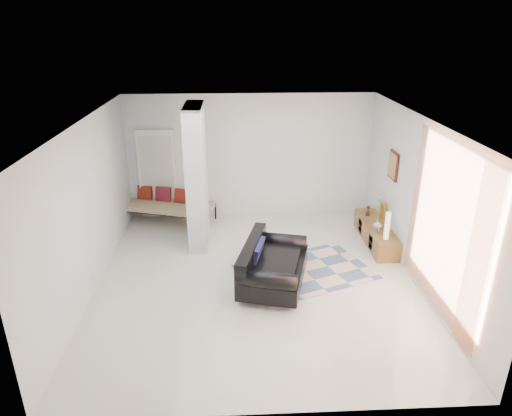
{
  "coord_description": "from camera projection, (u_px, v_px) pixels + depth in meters",
  "views": [
    {
      "loc": [
        -0.36,
        -6.98,
        4.23
      ],
      "look_at": [
        0.02,
        0.6,
        1.12
      ],
      "focal_mm": 32.0,
      "sensor_mm": 36.0,
      "label": 1
    }
  ],
  "objects": [
    {
      "name": "ceiling",
      "position": [
        257.0,
        122.0,
        7.01
      ],
      "size": [
        6.0,
        6.0,
        0.0
      ],
      "primitive_type": "plane",
      "rotation": [
        3.14,
        0.0,
        0.0
      ],
      "color": "white",
      "rests_on": "wall_back"
    },
    {
      "name": "wall_art",
      "position": [
        393.0,
        166.0,
        8.81
      ],
      "size": [
        0.04,
        0.45,
        0.55
      ],
      "primitive_type": "cube",
      "color": "#38190F",
      "rests_on": "wall_right"
    },
    {
      "name": "vase",
      "position": [
        377.0,
        224.0,
        9.07
      ],
      "size": [
        0.17,
        0.17,
        0.17
      ],
      "primitive_type": "imported",
      "rotation": [
        0.0,
        0.0,
        0.01
      ],
      "color": "silver",
      "rests_on": "media_console"
    },
    {
      "name": "daybed",
      "position": [
        168.0,
        205.0,
        10.26
      ],
      "size": [
        2.14,
        1.38,
        0.77
      ],
      "rotation": [
        0.0,
        0.0,
        -0.3
      ],
      "color": "black",
      "rests_on": "floor"
    },
    {
      "name": "loveseat",
      "position": [
        270.0,
        265.0,
        7.82
      ],
      "size": [
        1.38,
        1.88,
        0.76
      ],
      "rotation": [
        0.0,
        0.0,
        -0.25
      ],
      "color": "silver",
      "rests_on": "floor"
    },
    {
      "name": "curtain",
      "position": [
        445.0,
        229.0,
        6.59
      ],
      "size": [
        0.0,
        2.55,
        2.55
      ],
      "primitive_type": "plane",
      "rotation": [
        1.57,
        0.0,
        1.57
      ],
      "color": "#D26637",
      "rests_on": "wall_right"
    },
    {
      "name": "cylinder_lamp",
      "position": [
        387.0,
        226.0,
        8.57
      ],
      "size": [
        0.1,
        0.1,
        0.54
      ],
      "primitive_type": "cylinder",
      "color": "white",
      "rests_on": "media_console"
    },
    {
      "name": "wall_right",
      "position": [
        420.0,
        203.0,
        7.67
      ],
      "size": [
        0.0,
        6.0,
        6.0
      ],
      "primitive_type": "plane",
      "rotation": [
        1.57,
        0.0,
        -1.57
      ],
      "color": "silver",
      "rests_on": "ground"
    },
    {
      "name": "wall_left",
      "position": [
        88.0,
        209.0,
        7.42
      ],
      "size": [
        0.0,
        6.0,
        6.0
      ],
      "primitive_type": "plane",
      "rotation": [
        1.57,
        0.0,
        1.57
      ],
      "color": "silver",
      "rests_on": "ground"
    },
    {
      "name": "partition_column",
      "position": [
        197.0,
        177.0,
        8.97
      ],
      "size": [
        0.35,
        1.2,
        2.8
      ],
      "primitive_type": "cube",
      "color": "silver",
      "rests_on": "floor"
    },
    {
      "name": "area_rug",
      "position": [
        305.0,
        272.0,
        8.3
      ],
      "size": [
        2.71,
        2.28,
        0.01
      ],
      "primitive_type": "cube",
      "rotation": [
        0.0,
        0.0,
        0.38
      ],
      "color": "#C2B594",
      "rests_on": "floor"
    },
    {
      "name": "hallway_door",
      "position": [
        157.0,
        174.0,
        10.33
      ],
      "size": [
        0.85,
        0.06,
        2.04
      ],
      "primitive_type": "cube",
      "color": "white",
      "rests_on": "floor"
    },
    {
      "name": "media_console",
      "position": [
        376.0,
        233.0,
        9.35
      ],
      "size": [
        0.45,
        1.78,
        0.8
      ],
      "color": "brown",
      "rests_on": "floor"
    },
    {
      "name": "floor",
      "position": [
        257.0,
        279.0,
        8.08
      ],
      "size": [
        6.0,
        6.0,
        0.0
      ],
      "primitive_type": "plane",
      "color": "beige",
      "rests_on": "ground"
    },
    {
      "name": "bronze_figurine",
      "position": [
        368.0,
        211.0,
        9.68
      ],
      "size": [
        0.11,
        0.11,
        0.22
      ],
      "primitive_type": null,
      "rotation": [
        0.0,
        0.0,
        -0.02
      ],
      "color": "#322416",
      "rests_on": "media_console"
    },
    {
      "name": "wall_front",
      "position": [
        271.0,
        313.0,
        4.77
      ],
      "size": [
        6.0,
        0.0,
        6.0
      ],
      "primitive_type": "plane",
      "rotation": [
        -1.57,
        0.0,
        0.0
      ],
      "color": "silver",
      "rests_on": "ground"
    },
    {
      "name": "wall_back",
      "position": [
        250.0,
        156.0,
        10.32
      ],
      "size": [
        6.0,
        0.0,
        6.0
      ],
      "primitive_type": "plane",
      "rotation": [
        1.57,
        0.0,
        0.0
      ],
      "color": "silver",
      "rests_on": "ground"
    }
  ]
}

